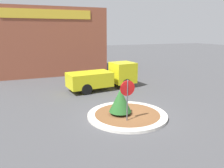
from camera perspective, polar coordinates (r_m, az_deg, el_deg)
name	(u,v)px	position (r m, az deg, el deg)	size (l,w,h in m)	color
ground_plane	(127,116)	(12.94, 4.00, -8.39)	(120.00, 120.00, 0.00)	#474749
traffic_island	(127,115)	(12.91, 4.01, -8.07)	(4.64, 4.64, 0.16)	beige
stop_sign	(127,93)	(11.48, 4.05, -2.42)	(0.83, 0.07, 2.39)	#4C4C51
island_shrub	(120,100)	(12.57, 2.19, -4.29)	(1.30, 1.30, 1.49)	brown
utility_truck	(105,77)	(18.56, -1.96, 1.95)	(6.09, 2.65, 2.16)	gold
storefront_building	(47,41)	(26.86, -16.60, 10.62)	(12.56, 6.07, 7.32)	brown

